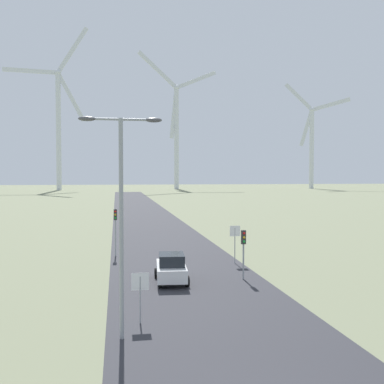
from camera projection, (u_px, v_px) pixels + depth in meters
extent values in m
cube|color=#2D2D33|center=(152.00, 227.00, 58.57)|extent=(10.00, 240.00, 0.01)
cylinder|color=#93999E|center=(121.00, 229.00, 18.45)|extent=(0.18, 0.18, 9.11)
cylinder|color=#93999E|center=(121.00, 119.00, 18.28)|extent=(2.69, 0.10, 0.10)
ellipsoid|color=#4C4C51|center=(87.00, 119.00, 18.06)|extent=(0.70, 0.32, 0.20)
ellipsoid|color=#4C4C51|center=(154.00, 120.00, 18.50)|extent=(0.70, 0.32, 0.20)
cylinder|color=#93999E|center=(140.00, 300.00, 20.51)|extent=(0.07, 0.07, 2.16)
cube|color=white|center=(140.00, 282.00, 20.46)|extent=(0.81, 0.01, 0.81)
cube|color=red|center=(140.00, 281.00, 20.48)|extent=(0.76, 0.02, 0.76)
cylinder|color=#93999E|center=(235.00, 246.00, 34.40)|extent=(0.07, 0.07, 2.73)
cube|color=white|center=(235.00, 231.00, 34.34)|extent=(0.81, 0.01, 0.81)
cube|color=red|center=(235.00, 231.00, 34.35)|extent=(0.76, 0.02, 0.76)
cylinder|color=#93999E|center=(115.00, 233.00, 37.36)|extent=(0.11, 0.11, 3.94)
cube|color=#2D2D2D|center=(115.00, 215.00, 37.30)|extent=(0.28, 0.24, 0.90)
sphere|color=red|center=(115.00, 211.00, 37.16)|extent=(0.16, 0.16, 0.16)
sphere|color=gold|center=(115.00, 215.00, 37.17)|extent=(0.16, 0.16, 0.16)
sphere|color=green|center=(115.00, 218.00, 37.18)|extent=(0.16, 0.16, 0.16)
cylinder|color=#93999E|center=(243.00, 255.00, 29.10)|extent=(0.11, 0.11, 3.21)
cube|color=#2D2D2D|center=(244.00, 237.00, 29.05)|extent=(0.28, 0.24, 0.90)
sphere|color=red|center=(244.00, 233.00, 28.91)|extent=(0.16, 0.16, 0.16)
sphere|color=gold|center=(244.00, 237.00, 28.92)|extent=(0.16, 0.16, 0.16)
sphere|color=green|center=(244.00, 242.00, 28.93)|extent=(0.16, 0.16, 0.16)
cube|color=white|center=(171.00, 271.00, 28.38)|extent=(2.11, 4.23, 0.80)
cube|color=#1E2328|center=(171.00, 259.00, 28.20)|extent=(1.72, 2.21, 0.70)
cylinder|color=black|center=(156.00, 273.00, 29.51)|extent=(0.22, 0.66, 0.66)
cylinder|color=black|center=(181.00, 272.00, 29.79)|extent=(0.22, 0.66, 0.66)
cylinder|color=black|center=(160.00, 282.00, 27.01)|extent=(0.22, 0.66, 0.66)
cylinder|color=black|center=(187.00, 281.00, 27.28)|extent=(0.22, 0.66, 0.66)
cylinder|color=silver|center=(59.00, 132.00, 196.82)|extent=(2.20, 2.20, 51.38)
sphere|color=silver|center=(58.00, 73.00, 195.82)|extent=(2.60, 2.60, 2.60)
cube|color=silver|center=(71.00, 97.00, 196.86)|extent=(12.16, 1.18, 20.95)
cube|color=silver|center=(73.00, 50.00, 196.15)|extent=(13.67, 1.26, 20.17)
cube|color=silver|center=(29.00, 71.00, 194.47)|extent=(22.77, 1.77, 2.71)
cylinder|color=silver|center=(176.00, 139.00, 212.36)|extent=(2.20, 2.20, 47.81)
sphere|color=silver|center=(176.00, 88.00, 211.44)|extent=(2.60, 2.60, 2.60)
cube|color=silver|center=(157.00, 70.00, 206.15)|extent=(18.73, 7.50, 15.29)
cube|color=silver|center=(174.00, 114.00, 211.21)|extent=(4.29, 2.03, 23.38)
cube|color=silver|center=(197.00, 80.00, 216.94)|extent=(20.84, 8.30, 10.98)
cylinder|color=silver|center=(312.00, 149.00, 220.04)|extent=(2.20, 2.20, 38.53)
sphere|color=silver|center=(312.00, 110.00, 219.30)|extent=(2.60, 2.60, 2.60)
cube|color=silver|center=(298.00, 97.00, 220.89)|extent=(12.34, 6.36, 13.84)
cube|color=silver|center=(306.00, 129.00, 220.38)|extent=(6.09, 3.31, 17.35)
cube|color=silver|center=(332.00, 104.00, 216.63)|extent=(15.89, 8.09, 6.01)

